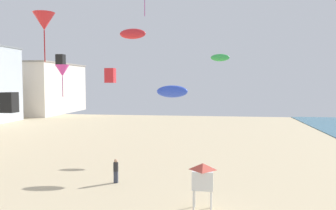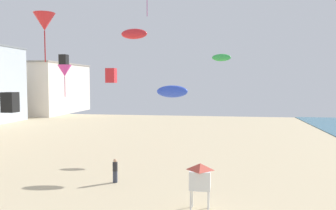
{
  "view_description": "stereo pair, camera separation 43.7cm",
  "coord_description": "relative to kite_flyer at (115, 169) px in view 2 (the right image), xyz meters",
  "views": [
    {
      "loc": [
        10.06,
        -9.09,
        6.83
      ],
      "look_at": [
        6.34,
        16.82,
        5.08
      ],
      "focal_mm": 36.31,
      "sensor_mm": 36.0,
      "label": 1
    },
    {
      "loc": [
        10.49,
        -9.02,
        6.83
      ],
      "look_at": [
        6.34,
        16.82,
        5.08
      ],
      "focal_mm": 36.31,
      "sensor_mm": 36.0,
      "label": 2
    }
  ],
  "objects": [
    {
      "name": "kite_flyer",
      "position": [
        0.0,
        0.0,
        0.0
      ],
      "size": [
        0.34,
        0.34,
        1.64
      ],
      "rotation": [
        0.0,
        0.0,
        0.07
      ],
      "color": "#383D4C",
      "rests_on": "ground"
    },
    {
      "name": "boardwalk_hotel_far",
      "position": [
        -33.96,
        49.39,
        4.62
      ],
      "size": [
        16.29,
        21.03,
        11.07
      ],
      "color": "silver",
      "rests_on": "ground"
    },
    {
      "name": "kite_magenta_delta_2",
      "position": [
        -10.11,
        13.49,
        7.21
      ],
      "size": [
        1.56,
        1.56,
        3.54
      ],
      "color": "#DB3D9E"
    },
    {
      "name": "kite_red_delta",
      "position": [
        -5.43,
        0.9,
        10.22
      ],
      "size": [
        1.53,
        1.53,
        3.48
      ],
      "color": "red"
    },
    {
      "name": "kite_red_parafoil",
      "position": [
        -1.76,
        12.02,
        10.84
      ],
      "size": [
        2.69,
        0.75,
        1.05
      ],
      "color": "red"
    },
    {
      "name": "kite_black_box_2",
      "position": [
        -7.7,
        0.01,
        4.51
      ],
      "size": [
        0.91,
        0.91,
        1.43
      ],
      "color": "black"
    },
    {
      "name": "kite_blue_parafoil_2",
      "position": [
        3.32,
        4.12,
        5.21
      ],
      "size": [
        2.42,
        0.67,
        0.94
      ],
      "color": "blue"
    },
    {
      "name": "kite_green_parafoil",
      "position": [
        7.05,
        11.9,
        8.34
      ],
      "size": [
        1.84,
        0.51,
        0.71
      ],
      "color": "green"
    },
    {
      "name": "kite_black_box",
      "position": [
        -15.13,
        23.58,
        9.02
      ],
      "size": [
        1.07,
        1.07,
        1.69
      ],
      "color": "black"
    },
    {
      "name": "kite_red_box",
      "position": [
        -2.55,
        6.95,
        6.52
      ],
      "size": [
        0.82,
        0.82,
        1.29
      ],
      "color": "red"
    },
    {
      "name": "lifeguard_stand",
      "position": [
        6.05,
        -4.17,
        0.92
      ],
      "size": [
        1.1,
        1.1,
        2.55
      ],
      "rotation": [
        0.0,
        0.0,
        0.09
      ],
      "color": "white",
      "rests_on": "ground"
    }
  ]
}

